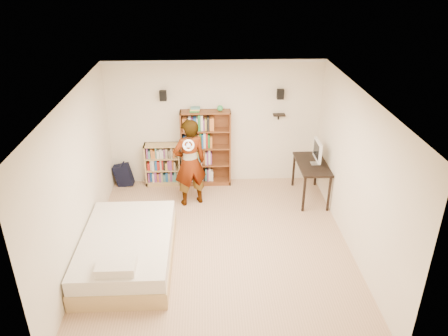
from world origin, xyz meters
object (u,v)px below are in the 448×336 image
(person, at_px, (190,163))
(daybed, at_px, (127,246))
(tall_bookshelf, at_px, (206,148))
(computer_desk, at_px, (310,180))
(low_bookshelf, at_px, (163,164))

(person, bearing_deg, daybed, 41.83)
(tall_bookshelf, height_order, computer_desk, tall_bookshelf)
(computer_desk, bearing_deg, tall_bookshelf, 161.22)
(tall_bookshelf, xyz_separation_m, daybed, (-1.31, -2.73, -0.51))
(tall_bookshelf, xyz_separation_m, person, (-0.32, -0.85, 0.07))
(tall_bookshelf, height_order, daybed, tall_bookshelf)
(person, bearing_deg, computer_desk, 162.20)
(tall_bookshelf, distance_m, computer_desk, 2.30)
(low_bookshelf, height_order, person, person)
(tall_bookshelf, relative_size, low_bookshelf, 1.78)
(daybed, xyz_separation_m, person, (0.99, 1.89, 0.58))
(tall_bookshelf, bearing_deg, low_bookshelf, 179.22)
(tall_bookshelf, relative_size, person, 0.93)
(daybed, bearing_deg, low_bookshelf, 82.50)
(tall_bookshelf, bearing_deg, daybed, -115.56)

